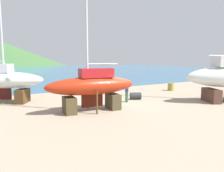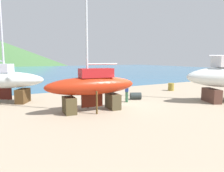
% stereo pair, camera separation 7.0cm
% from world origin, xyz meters
% --- Properties ---
extents(ground_plane, '(45.57, 45.57, 0.00)m').
position_xyz_m(ground_plane, '(0.00, -2.13, 0.00)').
color(ground_plane, tan).
extents(sea_water, '(139.15, 81.30, 0.01)m').
position_xyz_m(sea_water, '(0.00, 49.92, 0.00)').
color(sea_water, '#2D6791').
rests_on(sea_water, ground).
extents(sailboat_far_slipway, '(6.39, 2.22, 10.21)m').
position_xyz_m(sailboat_far_slipway, '(-2.43, -0.09, 1.71)').
color(sailboat_far_slipway, '#4C4026').
rests_on(sailboat_far_slipway, ground).
extents(sailboat_small_center, '(6.96, 5.13, 10.64)m').
position_xyz_m(sailboat_small_center, '(-7.74, 6.06, 1.84)').
color(sailboat_small_center, '#4D351B').
rests_on(sailboat_small_center, ground).
extents(worker, '(0.47, 0.49, 1.68)m').
position_xyz_m(worker, '(1.26, 1.23, 0.87)').
color(worker, '#386C4C').
rests_on(worker, ground).
extents(barrel_ochre, '(0.82, 0.82, 0.85)m').
position_xyz_m(barrel_ochre, '(9.05, 3.98, 0.42)').
color(barrel_ochre, olive).
rests_on(barrel_ochre, ground).
extents(barrel_tipped_right, '(1.12, 0.96, 0.61)m').
position_xyz_m(barrel_tipped_right, '(2.56, 1.78, 0.30)').
color(barrel_tipped_right, '#293130').
rests_on(barrel_tipped_right, ground).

